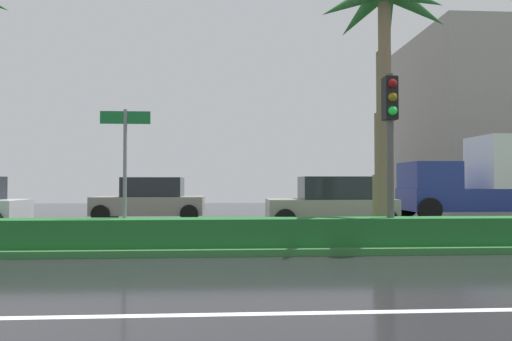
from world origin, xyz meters
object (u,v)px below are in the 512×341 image
traffic_signal_median_right (390,127)px  box_truck_lead (482,182)px  street_name_sign (125,158)px  car_in_traffic_second (151,200)px  palm_tree_centre_left (384,28)px  car_in_traffic_third (331,203)px

traffic_signal_median_right → box_truck_lead: bearing=50.9°
street_name_sign → box_truck_lead: 15.28m
car_in_traffic_second → box_truck_lead: bearing=-179.4°
palm_tree_centre_left → car_in_traffic_third: size_ratio=1.59×
car_in_traffic_third → box_truck_lead: (7.06, 3.06, 0.72)m
palm_tree_centre_left → box_truck_lead: (6.59, 7.09, -3.95)m
palm_tree_centre_left → street_name_sign: size_ratio=2.28×
palm_tree_centre_left → street_name_sign: (-6.26, -1.16, -3.42)m
traffic_signal_median_right → car_in_traffic_second: bearing=128.5°
palm_tree_centre_left → car_in_traffic_second: 10.97m
street_name_sign → box_truck_lead: box_truck_lead is taller
palm_tree_centre_left → street_name_sign: palm_tree_centre_left is taller
car_in_traffic_second → box_truck_lead: 13.69m
traffic_signal_median_right → car_in_traffic_second: traffic_signal_median_right is taller
car_in_traffic_second → car_in_traffic_third: same height
car_in_traffic_second → car_in_traffic_third: size_ratio=1.00×
street_name_sign → car_in_traffic_second: size_ratio=0.70×
palm_tree_centre_left → car_in_traffic_second: (-7.08, 6.95, -4.67)m
traffic_signal_median_right → car_in_traffic_third: (-0.09, 5.51, -1.94)m
street_name_sign → palm_tree_centre_left: bearing=10.5°
street_name_sign → box_truck_lead: (12.85, 8.25, -0.53)m
car_in_traffic_second → box_truck_lead: size_ratio=0.67×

